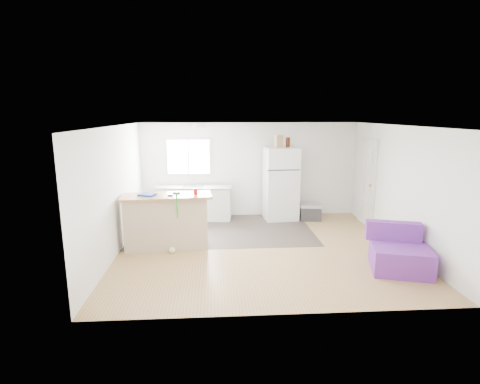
# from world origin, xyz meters

# --- Properties ---
(room) EXTENTS (5.51, 5.01, 2.41)m
(room) POSITION_xyz_m (0.00, 0.00, 1.20)
(room) COLOR olive
(room) RESTS_ON ground
(vinyl_zone) EXTENTS (4.05, 2.50, 0.00)m
(vinyl_zone) POSITION_xyz_m (-0.73, 1.25, 0.00)
(vinyl_zone) COLOR #332C26
(vinyl_zone) RESTS_ON floor
(window) EXTENTS (1.18, 0.06, 0.98)m
(window) POSITION_xyz_m (-1.55, 2.49, 1.55)
(window) COLOR white
(window) RESTS_ON back_wall
(interior_door) EXTENTS (0.11, 0.92, 2.10)m
(interior_door) POSITION_xyz_m (2.72, 1.55, 1.02)
(interior_door) COLOR white
(interior_door) RESTS_ON right_wall
(ceiling_fixture) EXTENTS (0.30, 0.30, 0.07)m
(ceiling_fixture) POSITION_xyz_m (-1.20, 1.20, 2.36)
(ceiling_fixture) COLOR white
(ceiling_fixture) RESTS_ON ceiling
(kitchen_cabinets) EXTENTS (1.94, 0.78, 1.11)m
(kitchen_cabinets) POSITION_xyz_m (-1.42, 2.20, 0.43)
(kitchen_cabinets) COLOR white
(kitchen_cabinets) RESTS_ON floor
(peninsula) EXTENTS (1.80, 0.82, 1.07)m
(peninsula) POSITION_xyz_m (-1.86, 0.20, 0.54)
(peninsula) COLOR #C8B390
(peninsula) RESTS_ON floor
(refrigerator) EXTENTS (0.85, 0.81, 1.81)m
(refrigerator) POSITION_xyz_m (0.75, 2.11, 0.90)
(refrigerator) COLOR white
(refrigerator) RESTS_ON floor
(cooler) EXTENTS (0.57, 0.43, 0.40)m
(cooler) POSITION_xyz_m (1.49, 1.92, 0.20)
(cooler) COLOR #303133
(cooler) RESTS_ON floor
(purple_seat) EXTENTS (1.13, 1.11, 0.76)m
(purple_seat) POSITION_xyz_m (2.24, -1.16, 0.28)
(purple_seat) COLOR purple
(purple_seat) RESTS_ON floor
(cleaner_jug) EXTENTS (0.17, 0.14, 0.32)m
(cleaner_jug) POSITION_xyz_m (-1.17, 0.08, 0.14)
(cleaner_jug) COLOR white
(cleaner_jug) RESTS_ON floor
(mop) EXTENTS (0.20, 0.34, 1.20)m
(mop) POSITION_xyz_m (-1.69, -0.11, 0.23)
(mop) COLOR green
(mop) RESTS_ON floor
(red_cup) EXTENTS (0.08, 0.08, 0.12)m
(red_cup) POSITION_xyz_m (-1.27, 0.18, 1.13)
(red_cup) COLOR #BA0B0B
(red_cup) RESTS_ON peninsula
(blue_tray) EXTENTS (0.36, 0.32, 0.04)m
(blue_tray) POSITION_xyz_m (-2.20, 0.16, 1.09)
(blue_tray) COLOR #1334B6
(blue_tray) RESTS_ON peninsula
(tool_a) EXTENTS (0.14, 0.06, 0.03)m
(tool_a) POSITION_xyz_m (-1.65, 0.30, 1.09)
(tool_a) COLOR black
(tool_a) RESTS_ON peninsula
(tool_b) EXTENTS (0.10, 0.05, 0.03)m
(tool_b) POSITION_xyz_m (-1.74, 0.07, 1.08)
(tool_b) COLOR black
(tool_b) RESTS_ON peninsula
(cardboard_box) EXTENTS (0.22, 0.17, 0.30)m
(cardboard_box) POSITION_xyz_m (0.67, 2.06, 1.96)
(cardboard_box) COLOR tan
(cardboard_box) RESTS_ON refrigerator
(bottle_left) EXTENTS (0.08, 0.08, 0.25)m
(bottle_left) POSITION_xyz_m (0.88, 2.06, 1.93)
(bottle_left) COLOR #3B180A
(bottle_left) RESTS_ON refrigerator
(bottle_right) EXTENTS (0.09, 0.09, 0.25)m
(bottle_right) POSITION_xyz_m (0.92, 2.08, 1.93)
(bottle_right) COLOR #3B180A
(bottle_right) RESTS_ON refrigerator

